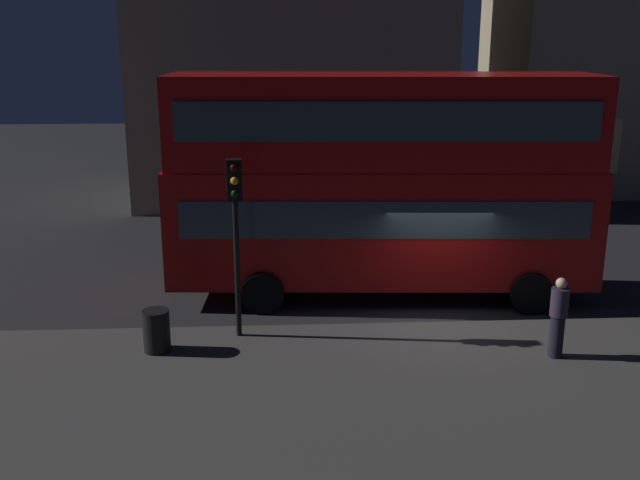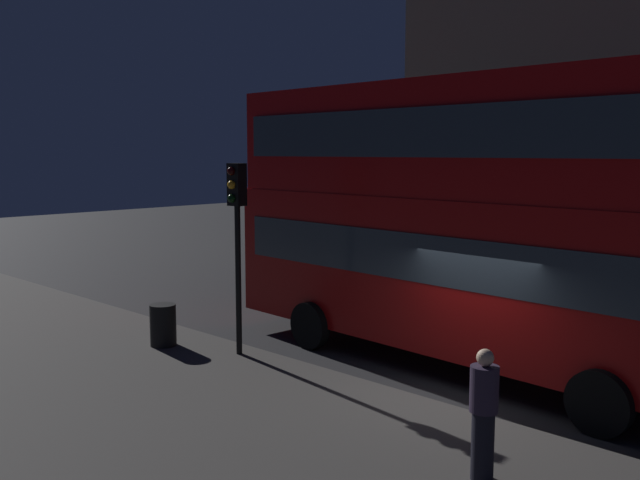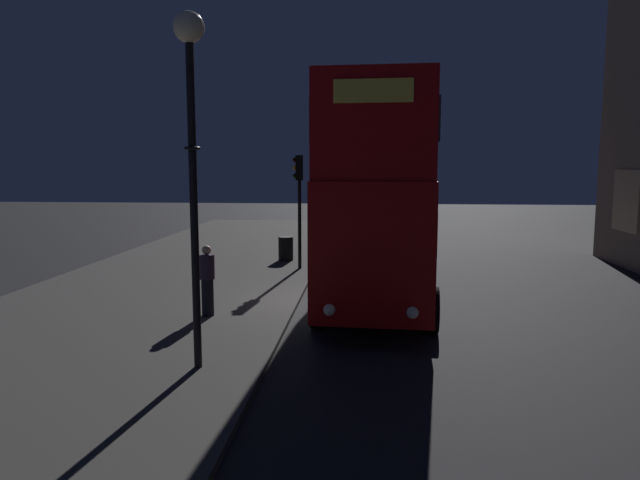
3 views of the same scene
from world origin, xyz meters
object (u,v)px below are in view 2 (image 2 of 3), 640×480
(double_decker_bus, at_px, (459,210))
(pedestrian, at_px, (484,413))
(litter_bin, at_px, (163,325))
(traffic_light_near_kerb, at_px, (237,218))

(double_decker_bus, xyz_separation_m, pedestrian, (3.09, -4.17, -2.13))
(double_decker_bus, bearing_deg, litter_bin, -142.88)
(double_decker_bus, distance_m, traffic_light_near_kerb, 4.41)
(traffic_light_near_kerb, bearing_deg, litter_bin, -162.19)
(traffic_light_near_kerb, xyz_separation_m, pedestrian, (6.54, -1.44, -1.94))
(double_decker_bus, height_order, pedestrian, double_decker_bus)
(traffic_light_near_kerb, distance_m, pedestrian, 6.97)
(litter_bin, bearing_deg, double_decker_bus, 33.87)
(pedestrian, distance_m, litter_bin, 8.25)
(double_decker_bus, relative_size, pedestrian, 6.32)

